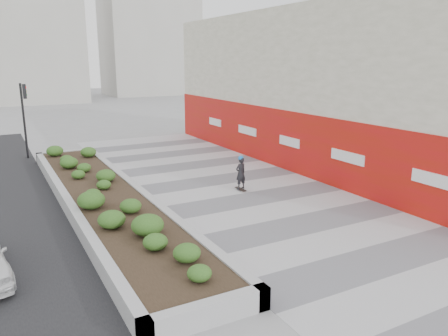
# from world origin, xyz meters

# --- Properties ---
(ground) EXTENTS (160.00, 160.00, 0.00)m
(ground) POSITION_xyz_m (0.00, 0.00, 0.00)
(ground) COLOR gray
(ground) RESTS_ON ground
(walkway) EXTENTS (8.00, 36.00, 0.01)m
(walkway) POSITION_xyz_m (0.00, 3.00, 0.01)
(walkway) COLOR #A8A8AD
(walkway) RESTS_ON ground
(building) EXTENTS (6.04, 24.08, 8.00)m
(building) POSITION_xyz_m (6.98, 8.98, 3.98)
(building) COLOR #BCB7A0
(building) RESTS_ON ground
(planter) EXTENTS (3.00, 18.00, 0.90)m
(planter) POSITION_xyz_m (-5.50, 7.00, 0.42)
(planter) COLOR #9E9EA0
(planter) RESTS_ON ground
(traffic_signal_near) EXTENTS (0.33, 0.28, 4.20)m
(traffic_signal_near) POSITION_xyz_m (-7.23, 17.50, 2.76)
(traffic_signal_near) COLOR black
(traffic_signal_near) RESTS_ON ground
(distant_bldg_north_l) EXTENTS (16.00, 12.00, 20.00)m
(distant_bldg_north_l) POSITION_xyz_m (-5.00, 55.00, 10.00)
(distant_bldg_north_l) COLOR #ADAAA3
(distant_bldg_north_l) RESTS_ON ground
(distant_bldg_north_r) EXTENTS (14.00, 10.00, 24.00)m
(distant_bldg_north_r) POSITION_xyz_m (15.00, 60.00, 12.00)
(distant_bldg_north_r) COLOR #ADAAA3
(distant_bldg_north_r) RESTS_ON ground
(manhole_cover) EXTENTS (0.44, 0.44, 0.01)m
(manhole_cover) POSITION_xyz_m (0.50, 3.00, 0.00)
(manhole_cover) COLOR #595654
(manhole_cover) RESTS_ON ground
(skateboarder) EXTENTS (0.55, 0.72, 1.53)m
(skateboarder) POSITION_xyz_m (0.11, 6.25, 0.77)
(skateboarder) COLOR beige
(skateboarder) RESTS_ON ground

